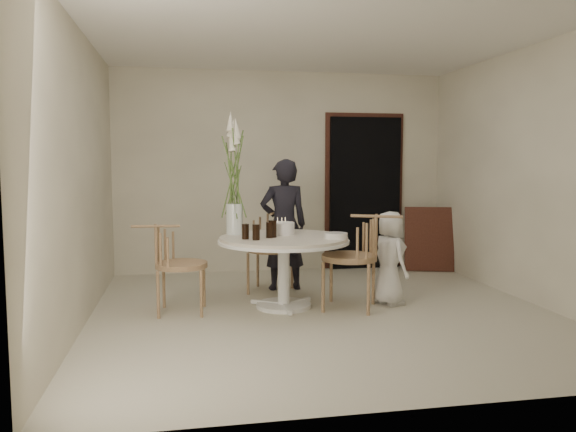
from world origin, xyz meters
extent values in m
plane|color=#BDB8A1|center=(0.00, 0.00, 0.00)|extent=(4.50, 4.50, 0.00)
plane|color=white|center=(0.00, 0.00, 2.70)|extent=(4.50, 4.50, 0.00)
plane|color=#ECE2C5|center=(0.00, 2.25, 1.35)|extent=(4.50, 0.00, 4.50)
plane|color=#ECE2C5|center=(0.00, -2.25, 1.35)|extent=(4.50, 0.00, 4.50)
plane|color=#ECE2C5|center=(-2.25, 0.00, 1.35)|extent=(0.00, 4.50, 4.50)
plane|color=#ECE2C5|center=(2.25, 0.00, 1.35)|extent=(0.00, 4.50, 4.50)
cube|color=black|center=(1.15, 2.19, 1.05)|extent=(1.00, 0.10, 2.10)
cube|color=#53291C|center=(1.15, 2.23, 1.11)|extent=(1.12, 0.03, 2.22)
cylinder|color=white|center=(-0.35, 0.25, 0.02)|extent=(0.56, 0.56, 0.04)
cylinder|color=white|center=(-0.35, 0.25, 0.34)|extent=(0.12, 0.12, 0.65)
cylinder|color=white|center=(-0.35, 0.25, 0.68)|extent=(1.33, 1.33, 0.03)
cylinder|color=beige|center=(-0.35, 0.25, 0.71)|extent=(1.30, 1.30, 0.04)
cube|color=#53291C|center=(1.95, 1.81, 0.44)|extent=(0.69, 0.38, 0.87)
cylinder|color=#A58459|center=(-0.64, 0.87, 0.24)|extent=(0.03, 0.03, 0.47)
cylinder|color=#A58459|center=(-0.26, 0.71, 0.24)|extent=(0.03, 0.03, 0.47)
cylinder|color=#A58459|center=(-0.48, 1.26, 0.24)|extent=(0.03, 0.03, 0.47)
cylinder|color=#A58459|center=(-0.10, 1.09, 0.24)|extent=(0.03, 0.03, 0.47)
cylinder|color=#A58459|center=(-0.37, 0.98, 0.49)|extent=(0.52, 0.52, 0.05)
cylinder|color=#A58459|center=(0.19, 0.38, 0.25)|extent=(0.03, 0.03, 0.50)
cylinder|color=#A58459|center=(0.00, -0.02, 0.25)|extent=(0.03, 0.03, 0.50)
cylinder|color=#A58459|center=(0.59, 0.19, 0.25)|extent=(0.03, 0.03, 0.50)
cylinder|color=#A58459|center=(0.40, -0.21, 0.25)|extent=(0.03, 0.03, 0.50)
cylinder|color=#A58459|center=(0.29, 0.09, 0.52)|extent=(0.56, 0.56, 0.06)
cylinder|color=#A58459|center=(-1.19, 0.02, 0.23)|extent=(0.03, 0.03, 0.46)
cylinder|color=#A58459|center=(-1.15, 0.42, 0.23)|extent=(0.03, 0.03, 0.46)
cylinder|color=#A58459|center=(-1.59, 0.05, 0.23)|extent=(0.03, 0.03, 0.46)
cylinder|color=#A58459|center=(-1.56, 0.46, 0.23)|extent=(0.03, 0.03, 0.46)
cylinder|color=#A58459|center=(-1.37, 0.24, 0.48)|extent=(0.51, 0.51, 0.05)
imported|color=black|center=(-0.20, 1.07, 0.76)|extent=(0.57, 0.39, 1.52)
imported|color=silver|center=(0.76, 0.17, 0.49)|extent=(0.42, 0.54, 0.98)
cylinder|color=white|center=(-0.34, 0.43, 0.79)|extent=(0.26, 0.26, 0.13)
cylinder|color=beige|center=(-0.34, 0.43, 0.88)|extent=(0.01, 0.01, 0.05)
cylinder|color=beige|center=(-0.29, 0.46, 0.88)|extent=(0.01, 0.01, 0.05)
cylinder|color=beige|center=(-0.38, 0.45, 0.88)|extent=(0.01, 0.01, 0.05)
cylinder|color=black|center=(-0.66, 0.05, 0.81)|extent=(0.08, 0.08, 0.15)
cylinder|color=black|center=(-0.50, 0.18, 0.81)|extent=(0.09, 0.09, 0.16)
cylinder|color=black|center=(-0.75, 0.14, 0.80)|extent=(0.07, 0.07, 0.15)
cylinder|color=black|center=(-0.47, 0.22, 0.82)|extent=(0.08, 0.08, 0.17)
cylinder|color=white|center=(0.13, 0.01, 0.76)|extent=(0.25, 0.25, 0.06)
cylinder|color=silver|center=(-0.82, 0.53, 0.89)|extent=(0.17, 0.17, 0.32)
cylinder|color=#527431|center=(-0.79, 0.54, 1.29)|extent=(0.01, 0.01, 0.80)
cone|color=white|center=(-0.79, 0.54, 1.70)|extent=(0.08, 0.08, 0.21)
cylinder|color=#527431|center=(-0.80, 0.56, 1.33)|extent=(0.01, 0.01, 0.87)
cone|color=white|center=(-0.80, 0.56, 1.76)|extent=(0.08, 0.08, 0.21)
cylinder|color=#527431|center=(-0.83, 0.57, 1.36)|extent=(0.01, 0.01, 0.94)
cone|color=white|center=(-0.83, 0.57, 1.83)|extent=(0.08, 0.08, 0.21)
cylinder|color=#527431|center=(-0.85, 0.54, 1.40)|extent=(0.01, 0.01, 1.01)
cone|color=white|center=(-0.85, 0.54, 1.90)|extent=(0.08, 0.08, 0.21)
cylinder|color=#527431|center=(-0.85, 0.51, 1.29)|extent=(0.01, 0.01, 0.80)
cone|color=white|center=(-0.85, 0.51, 1.70)|extent=(0.08, 0.08, 0.21)
cylinder|color=#527431|center=(-0.82, 0.50, 1.33)|extent=(0.01, 0.01, 0.87)
cone|color=white|center=(-0.82, 0.50, 1.76)|extent=(0.08, 0.08, 0.21)
cylinder|color=#527431|center=(-0.80, 0.51, 1.36)|extent=(0.01, 0.01, 0.94)
cone|color=white|center=(-0.80, 0.51, 1.83)|extent=(0.08, 0.08, 0.21)
camera|label=1|loc=(-1.35, -5.30, 1.48)|focal=35.00mm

